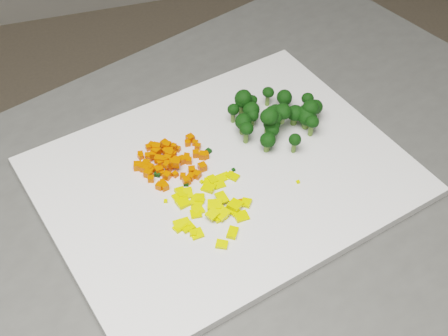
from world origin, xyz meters
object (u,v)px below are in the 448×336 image
object	(u,v)px
cutting_board	(224,176)
pepper_pile	(222,206)
carrot_pile	(168,155)
broccoli_pile	(276,113)

from	to	relation	value
cutting_board	pepper_pile	distance (m)	0.06
pepper_pile	cutting_board	bearing A→B (deg)	70.79
carrot_pile	broccoli_pile	distance (m)	0.16
carrot_pile	pepper_pile	distance (m)	0.11
cutting_board	pepper_pile	size ratio (longest dim) A/B	3.88
pepper_pile	carrot_pile	bearing A→B (deg)	113.91
carrot_pile	broccoli_pile	world-z (taller)	broccoli_pile
carrot_pile	pepper_pile	size ratio (longest dim) A/B	0.86
pepper_pile	broccoli_pile	world-z (taller)	broccoli_pile
cutting_board	broccoli_pile	size ratio (longest dim) A/B	3.75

